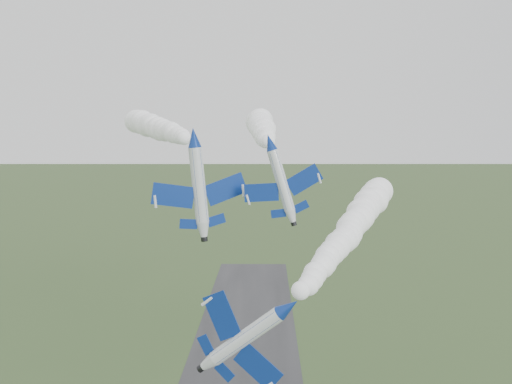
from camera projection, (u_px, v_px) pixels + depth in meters
jet_lead at (289, 307)px, 48.94m from camera, size 6.47×11.63×7.69m
smoke_trail_jet_lead at (354, 224)px, 80.70m from camera, size 22.83×61.66×5.23m
jet_pair_left at (194, 137)px, 66.42m from camera, size 11.42×13.29×3.40m
smoke_trail_jet_pair_left at (155, 127)px, 96.73m from camera, size 22.28×55.88×4.89m
jet_pair_right at (270, 142)px, 66.15m from camera, size 9.03×11.24×3.53m
smoke_trail_jet_pair_right at (262, 128)px, 104.05m from camera, size 10.58×72.72×5.90m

